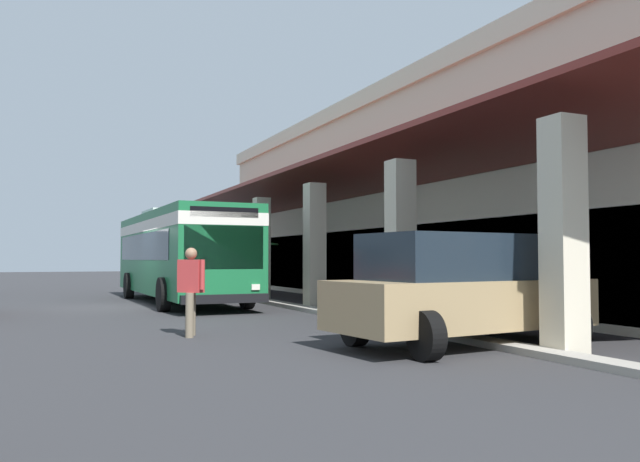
# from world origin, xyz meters

# --- Properties ---
(ground) EXTENTS (120.00, 120.00, 0.00)m
(ground) POSITION_xyz_m (0.00, 8.00, 0.00)
(ground) COLOR #2D2D30
(curb_strip) EXTENTS (36.59, 0.50, 0.12)m
(curb_strip) POSITION_xyz_m (0.73, 4.86, 0.06)
(curb_strip) COLOR #9E998E
(curb_strip) RESTS_ON ground
(plaza_building) EXTENTS (30.79, 15.98, 7.61)m
(plaza_building) POSITION_xyz_m (0.73, 14.48, 3.81)
(plaza_building) COLOR beige
(plaza_building) RESTS_ON ground
(transit_bus) EXTENTS (11.26, 2.98, 3.34)m
(transit_bus) POSITION_xyz_m (-1.37, 2.13, 1.85)
(transit_bus) COLOR #196638
(transit_bus) RESTS_ON ground
(parked_suv_tan) EXTENTS (3.06, 4.99, 1.97)m
(parked_suv_tan) POSITION_xyz_m (11.95, 4.39, 1.02)
(parked_suv_tan) COLOR #9E845B
(parked_suv_tan) RESTS_ON ground
(pedestrian) EXTENTS (0.61, 0.50, 1.76)m
(pedestrian) POSITION_xyz_m (8.61, 0.34, 1.00)
(pedestrian) COLOR #726651
(pedestrian) RESTS_ON ground
(potted_palm) EXTENTS (2.08, 1.81, 2.32)m
(potted_palm) POSITION_xyz_m (-4.79, 6.07, 0.59)
(potted_palm) COLOR brown
(potted_palm) RESTS_ON ground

